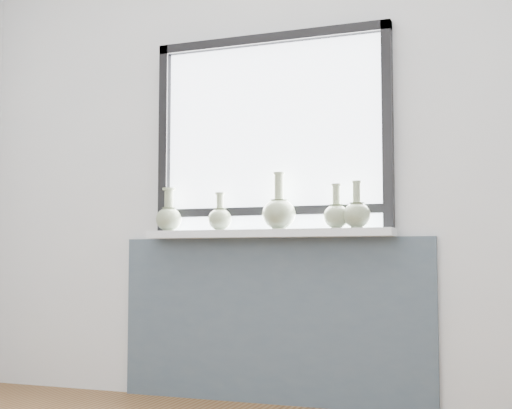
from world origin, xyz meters
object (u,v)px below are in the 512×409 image
(vase_c, at_px, (279,212))
(vase_e, at_px, (357,213))
(vase_b, at_px, (220,218))
(vase_a, at_px, (169,217))
(vase_d, at_px, (336,214))
(windowsill, at_px, (267,234))

(vase_c, bearing_deg, vase_e, -1.99)
(vase_b, relative_size, vase_c, 0.68)
(vase_a, height_order, vase_c, vase_c)
(vase_a, relative_size, vase_c, 0.80)
(vase_b, xyz_separation_m, vase_d, (0.64, -0.01, 0.00))
(windowsill, height_order, vase_a, vase_a)
(vase_c, xyz_separation_m, vase_d, (0.30, -0.01, -0.02))
(windowsill, distance_m, vase_a, 0.57)
(vase_a, bearing_deg, windowsill, 2.01)
(vase_e, bearing_deg, vase_a, 179.55)
(vase_a, bearing_deg, vase_b, 2.54)
(vase_b, height_order, vase_c, vase_c)
(windowsill, bearing_deg, vase_e, -3.32)
(vase_d, bearing_deg, vase_b, 178.90)
(vase_c, bearing_deg, vase_d, -0.96)
(vase_a, xyz_separation_m, vase_e, (1.04, -0.01, -0.00))
(vase_a, bearing_deg, vase_e, -0.45)
(vase_a, distance_m, vase_e, 1.04)
(windowsill, bearing_deg, vase_b, -178.58)
(vase_b, xyz_separation_m, vase_c, (0.33, -0.01, 0.02))
(vase_e, bearing_deg, vase_d, 175.07)
(windowsill, xyz_separation_m, vase_d, (0.37, -0.02, 0.09))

